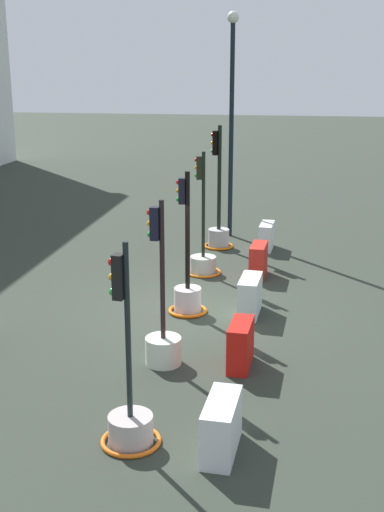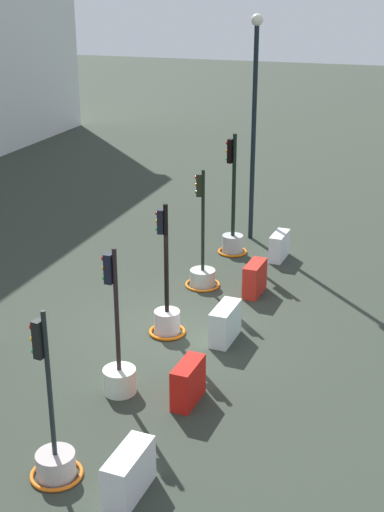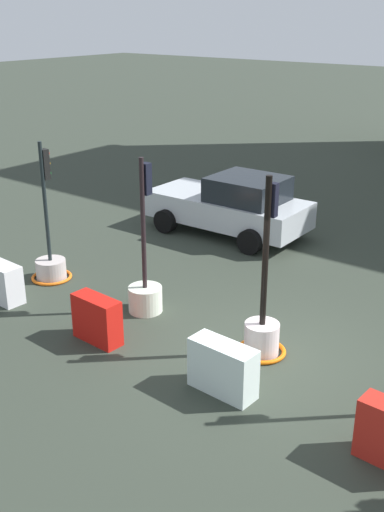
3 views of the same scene
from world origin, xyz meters
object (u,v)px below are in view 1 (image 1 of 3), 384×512
Objects in this scene: traffic_light_3 at (203,258)px; construction_barrier_0 at (221,427)px; traffic_light_2 at (187,291)px; construction_barrier_3 at (258,261)px; traffic_light_0 at (130,416)px; traffic_light_1 at (163,336)px; construction_barrier_4 at (267,236)px; construction_barrier_2 at (250,296)px; traffic_light_4 at (219,227)px; street_lamp_post at (232,106)px; construction_barrier_1 at (241,345)px.

construction_barrier_0 is at bearing -169.82° from traffic_light_3.
construction_barrier_3 is (2.92, -1.41, -0.07)m from traffic_light_2.
traffic_light_1 is at bearing 1.68° from traffic_light_0.
construction_barrier_0 is 11.20m from construction_barrier_4.
construction_barrier_0 is 1.14× the size of construction_barrier_3.
traffic_light_0 is at bearing 166.76° from construction_barrier_2.
construction_barrier_2 is at bearing 179.27° from construction_barrier_4.
traffic_light_4 reaches higher than traffic_light_3.
traffic_light_2 is 8.09m from street_lamp_post.
construction_barrier_1 is at bearing -0.17° from construction_barrier_0.
construction_barrier_1 is 0.87× the size of construction_barrier_2.
traffic_light_3 is 2.89× the size of construction_barrier_2.
construction_barrier_3 is at bearing 178.62° from construction_barrier_4.
traffic_light_3 is at bearing 15.33° from construction_barrier_1.
traffic_light_2 is at bearing 95.62° from construction_barrier_2.
traffic_light_3 is 3.20m from construction_barrier_2.
street_lamp_post is (4.28, 1.22, 3.75)m from construction_barrier_3.
construction_barrier_0 is at bearing -172.66° from traffic_light_4.
traffic_light_2 reaches higher than construction_barrier_3.
construction_barrier_3 reaches higher than construction_barrier_1.
traffic_light_2 is at bearing 154.16° from construction_barrier_3.
traffic_light_4 is at bearing 7.34° from construction_barrier_0.
traffic_light_4 is 3.52× the size of construction_barrier_4.
construction_barrier_2 is 5.54m from construction_barrier_4.
construction_barrier_0 is 0.17× the size of street_lamp_post.
traffic_light_0 is at bearing 172.86° from construction_barrier_4.
construction_barrier_3 is (5.55, 0.04, 0.01)m from construction_barrier_1.
traffic_light_3 reaches higher than traffic_light_0.
traffic_light_0 is 3.07× the size of construction_barrier_3.
traffic_light_1 is 10.59m from street_lamp_post.
traffic_light_2 is 0.46× the size of street_lamp_post.
street_lamp_post is (1.52, 1.29, 3.79)m from construction_barrier_4.
construction_barrier_2 is at bearing -152.24° from traffic_light_3.
construction_barrier_4 is at bearing -0.18° from construction_barrier_0.
traffic_light_0 is at bearing 154.57° from construction_barrier_1.
traffic_light_0 is 5.81m from construction_barrier_2.
street_lamp_post is at bearing -7.15° from traffic_light_4.
street_lamp_post is (4.23, -0.27, 3.76)m from traffic_light_3.
construction_barrier_1 is at bearing -172.67° from street_lamp_post.
construction_barrier_3 is (8.44, -1.34, -0.00)m from traffic_light_0.
construction_barrier_3 is 0.15× the size of street_lamp_post.
construction_barrier_2 is at bearing -13.24° from traffic_light_0.
construction_barrier_4 is (5.68, -1.48, -0.11)m from traffic_light_2.
street_lamp_post is at bearing -1.52° from traffic_light_2.
street_lamp_post is at bearing 9.80° from construction_barrier_2.
traffic_light_2 reaches higher than traffic_light_1.
traffic_light_2 is 3.17× the size of construction_barrier_3.
construction_barrier_3 is at bearing -14.06° from traffic_light_1.
traffic_light_2 is 5.71m from construction_barrier_0.
construction_barrier_1 is 0.98× the size of construction_barrier_3.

